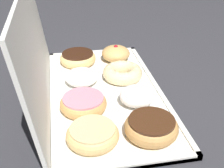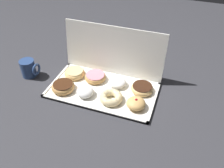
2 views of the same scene
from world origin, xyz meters
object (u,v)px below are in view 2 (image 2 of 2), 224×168
at_px(powdered_filled_donut_6, 117,82).
at_px(powdered_filled_donut_1, 85,92).
at_px(cruller_donut_2, 111,97).
at_px(jelly_filled_donut_3, 136,103).
at_px(donut_box, 103,90).
at_px(pink_frosted_donut_5, 95,77).
at_px(chocolate_frosted_donut_0, 63,87).
at_px(glazed_ring_donut_4, 75,73).
at_px(coffee_mug, 29,68).
at_px(chocolate_frosted_donut_7, 142,88).

bearing_deg(powdered_filled_donut_6, powdered_filled_donut_1, -135.62).
bearing_deg(cruller_donut_2, jelly_filled_donut_3, -2.34).
relative_size(powdered_filled_donut_1, jelly_filled_donut_3, 0.95).
xyz_separation_m(donut_box, pink_frosted_donut_5, (-0.07, 0.07, 0.02)).
xyz_separation_m(chocolate_frosted_donut_0, cruller_donut_2, (0.26, 0.01, -0.00)).
height_order(glazed_ring_donut_4, powdered_filled_donut_6, powdered_filled_donut_6).
xyz_separation_m(donut_box, jelly_filled_donut_3, (0.19, -0.07, 0.03)).
bearing_deg(jelly_filled_donut_3, powdered_filled_donut_6, 136.78).
distance_m(cruller_donut_2, jelly_filled_donut_3, 0.13).
relative_size(chocolate_frosted_donut_0, coffee_mug, 1.18).
xyz_separation_m(powdered_filled_donut_1, glazed_ring_donut_4, (-0.12, 0.13, -0.00)).
bearing_deg(chocolate_frosted_donut_7, coffee_mug, -174.03).
bearing_deg(powdered_filled_donut_1, glazed_ring_donut_4, 133.56).
relative_size(jelly_filled_donut_3, pink_frosted_donut_5, 0.79).
bearing_deg(powdered_filled_donut_6, coffee_mug, -172.28).
relative_size(donut_box, chocolate_frosted_donut_7, 4.83).
height_order(jelly_filled_donut_3, powdered_filled_donut_6, jelly_filled_donut_3).
height_order(jelly_filled_donut_3, pink_frosted_donut_5, jelly_filled_donut_3).
bearing_deg(coffee_mug, powdered_filled_donut_6, 7.72).
xyz_separation_m(jelly_filled_donut_3, powdered_filled_donut_6, (-0.13, 0.12, -0.00)).
bearing_deg(donut_box, glazed_ring_donut_4, 162.07).
xyz_separation_m(pink_frosted_donut_5, powdered_filled_donut_6, (0.13, -0.01, 0.00)).
xyz_separation_m(donut_box, coffee_mug, (-0.43, -0.01, 0.05)).
distance_m(glazed_ring_donut_4, pink_frosted_donut_5, 0.12).
bearing_deg(coffee_mug, pink_frosted_donut_5, 11.66).
bearing_deg(donut_box, powdered_filled_donut_1, -135.24).
bearing_deg(jelly_filled_donut_3, powdered_filled_donut_1, -179.77).
distance_m(glazed_ring_donut_4, coffee_mug, 0.25).
bearing_deg(cruller_donut_2, coffee_mug, 174.01).
bearing_deg(glazed_ring_donut_4, pink_frosted_donut_5, 3.26).
distance_m(chocolate_frosted_donut_7, coffee_mug, 0.63).
bearing_deg(chocolate_frosted_donut_0, donut_box, 19.12).
distance_m(cruller_donut_2, chocolate_frosted_donut_7, 0.17).
xyz_separation_m(donut_box, chocolate_frosted_donut_0, (-0.19, -0.07, 0.03)).
xyz_separation_m(donut_box, chocolate_frosted_donut_7, (0.19, 0.06, 0.02)).
xyz_separation_m(powdered_filled_donut_6, chocolate_frosted_donut_7, (0.13, -0.00, -0.00)).
bearing_deg(chocolate_frosted_donut_0, chocolate_frosted_donut_7, 17.85).
relative_size(donut_box, chocolate_frosted_donut_0, 4.68).
distance_m(chocolate_frosted_donut_0, jelly_filled_donut_3, 0.38).
relative_size(jelly_filled_donut_3, powdered_filled_donut_6, 0.99).
relative_size(jelly_filled_donut_3, chocolate_frosted_donut_7, 0.80).
height_order(powdered_filled_donut_1, pink_frosted_donut_5, powdered_filled_donut_1).
relative_size(donut_box, powdered_filled_donut_1, 6.33).
bearing_deg(chocolate_frosted_donut_7, powdered_filled_donut_1, -154.57).
relative_size(pink_frosted_donut_5, powdered_filled_donut_6, 1.25).
bearing_deg(powdered_filled_donut_1, coffee_mug, 170.87).
relative_size(pink_frosted_donut_5, coffee_mug, 1.15).
bearing_deg(coffee_mug, powdered_filled_donut_1, -9.13).
distance_m(pink_frosted_donut_5, chocolate_frosted_donut_7, 0.26).
distance_m(donut_box, glazed_ring_donut_4, 0.20).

